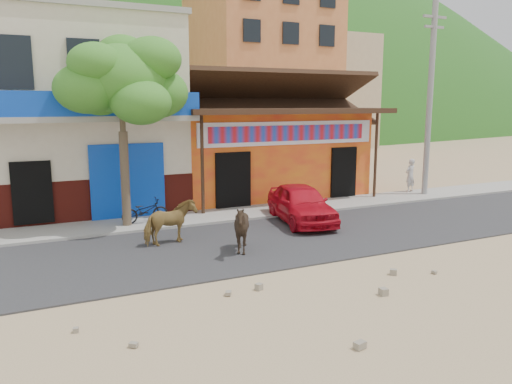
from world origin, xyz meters
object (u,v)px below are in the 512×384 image
(cow_tan, at_px, (170,223))
(cow_dark, at_px, (242,228))
(tree, at_px, (123,132))
(utility_pole, at_px, (430,100))
(pedestrian, at_px, (410,175))
(scooter, at_px, (145,211))
(red_car, at_px, (301,203))

(cow_tan, relative_size, cow_dark, 1.11)
(tree, bearing_deg, cow_tan, -73.94)
(utility_pole, bearing_deg, cow_tan, -167.35)
(cow_tan, bearing_deg, pedestrian, -88.03)
(scooter, distance_m, pedestrian, 12.03)
(tree, bearing_deg, red_car, -18.11)
(cow_dark, height_order, pedestrian, pedestrian)
(utility_pole, distance_m, red_car, 8.37)
(red_car, relative_size, pedestrian, 2.59)
(cow_tan, height_order, red_car, red_car)
(pedestrian, bearing_deg, cow_dark, 13.46)
(tree, relative_size, cow_tan, 4.04)
(cow_tan, height_order, pedestrian, pedestrian)
(utility_pole, distance_m, cow_tan, 12.85)
(tree, height_order, red_car, tree)
(cow_dark, bearing_deg, utility_pole, 89.85)
(red_car, bearing_deg, tree, 172.65)
(tree, relative_size, scooter, 3.97)
(red_car, bearing_deg, cow_dark, -133.17)
(utility_pole, bearing_deg, tree, -179.10)
(scooter, xyz_separation_m, pedestrian, (12.00, 0.84, 0.33))
(scooter, bearing_deg, pedestrian, -85.91)
(cow_dark, xyz_separation_m, red_car, (3.20, 2.33, -0.02))
(cow_dark, distance_m, scooter, 4.48)
(cow_dark, distance_m, pedestrian, 11.52)
(cow_dark, height_order, scooter, cow_dark)
(tree, distance_m, cow_dark, 5.26)
(utility_pole, bearing_deg, scooter, -179.34)
(utility_pole, height_order, cow_dark, utility_pole)
(cow_dark, xyz_separation_m, scooter, (-1.63, 4.17, -0.19))
(utility_pole, height_order, red_car, utility_pole)
(tree, height_order, cow_dark, tree)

